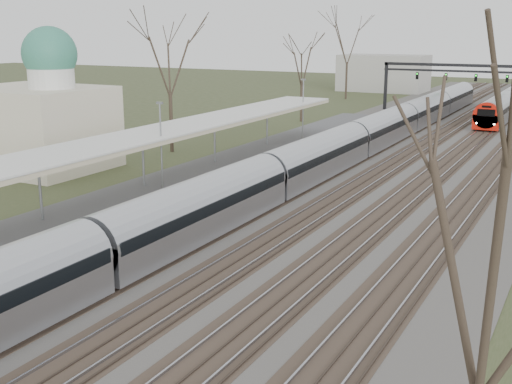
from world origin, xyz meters
TOP-DOWN VIEW (x-y plane):
  - track_bed at (0.26, 55.00)m, footprint 24.00×160.00m
  - platform at (-9.05, 37.50)m, footprint 3.50×69.00m
  - canopy at (-9.05, 32.99)m, footprint 4.10×50.00m
  - dome_building at (-21.71, 38.00)m, footprint 10.00×8.00m
  - signal_gantry at (0.29, 84.99)m, footprint 21.00×0.59m
  - tree_west_far at (-17.00, 48.00)m, footprint 5.50×5.50m
  - tree_east_near at (13.00, 15.00)m, footprint 4.50×4.50m
  - train_near at (-2.50, 51.94)m, footprint 2.62×90.21m

SIDE VIEW (x-z plane):
  - track_bed at x=0.26m, z-range -0.05..0.17m
  - platform at x=-9.05m, z-range 0.00..1.00m
  - train_near at x=-2.50m, z-range -0.05..3.00m
  - dome_building at x=-21.71m, z-range -1.43..8.87m
  - canopy at x=-9.05m, z-range 2.37..5.48m
  - signal_gantry at x=0.29m, z-range 1.87..7.95m
  - tree_east_near at x=13.00m, z-range 1.92..11.19m
  - tree_west_far at x=-17.00m, z-range 2.35..13.68m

